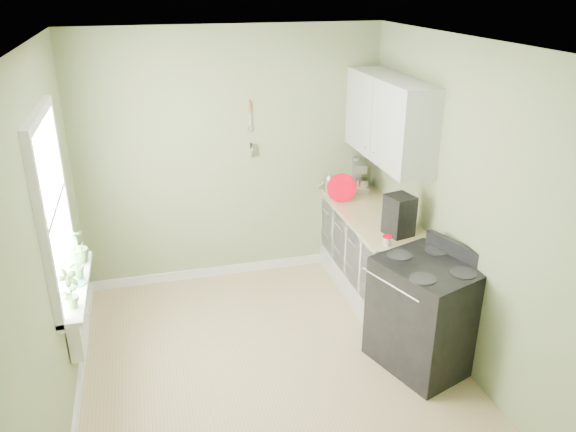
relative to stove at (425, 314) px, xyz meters
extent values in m
cube|color=tan|center=(-1.28, 0.21, -0.50)|extent=(3.20, 3.60, 0.02)
cube|color=white|center=(-1.28, 0.21, 2.22)|extent=(3.20, 3.60, 0.02)
cube|color=gray|center=(-1.28, 2.02, 0.86)|extent=(3.20, 0.02, 2.70)
cube|color=gray|center=(-2.89, 0.21, 0.86)|extent=(0.02, 3.60, 2.70)
cube|color=gray|center=(0.33, 0.21, 0.86)|extent=(0.02, 3.60, 2.70)
cube|color=silver|center=(0.02, 1.21, -0.05)|extent=(0.60, 1.60, 0.87)
cube|color=tan|center=(0.01, 1.21, 0.40)|extent=(0.64, 1.60, 0.04)
cube|color=silver|center=(0.15, 1.31, 1.36)|extent=(0.35, 1.40, 0.80)
cube|color=white|center=(-2.87, 0.51, 1.06)|extent=(0.02, 1.00, 1.30)
cube|color=white|center=(-2.85, 0.51, 1.75)|extent=(0.06, 1.14, 0.07)
cube|color=white|center=(-2.85, 0.51, 0.38)|extent=(0.06, 1.14, 0.07)
cube|color=white|center=(-2.85, 0.51, 1.06)|extent=(0.04, 1.00, 0.04)
cube|color=white|center=(-2.79, 0.51, 0.39)|extent=(0.18, 1.14, 0.04)
cube|color=white|center=(-2.82, 0.46, 0.06)|extent=(0.12, 0.50, 0.35)
cylinder|color=tan|center=(-1.08, 1.99, 1.39)|extent=(0.02, 0.02, 0.10)
cylinder|color=silver|center=(-1.08, 1.99, 1.27)|extent=(0.01, 0.01, 0.16)
cylinder|color=silver|center=(-1.08, 1.99, 0.93)|extent=(0.01, 0.14, 0.14)
cube|color=black|center=(0.00, 0.00, -0.02)|extent=(0.89, 0.96, 0.93)
cube|color=black|center=(0.00, 0.00, 0.46)|extent=(0.89, 0.96, 0.03)
cube|color=black|center=(0.30, 0.00, 0.53)|extent=(0.32, 0.76, 0.14)
cylinder|color=#B2B2B7|center=(-0.35, 0.00, 0.34)|extent=(0.24, 0.61, 0.02)
cube|color=#9F1F12|center=(-0.35, 0.10, 0.15)|extent=(0.09, 0.22, 0.39)
cube|color=#B2B2B7|center=(0.12, 1.87, 0.46)|extent=(0.24, 0.31, 0.07)
cube|color=#B2B2B7|center=(0.12, 1.99, 0.59)|extent=(0.12, 0.10, 0.20)
cube|color=#B2B2B7|center=(0.12, 1.89, 0.70)|extent=(0.19, 0.30, 0.09)
sphere|color=#B2B2B7|center=(0.12, 1.99, 0.73)|extent=(0.11, 0.11, 0.11)
cylinder|color=silver|center=(0.12, 1.82, 0.51)|extent=(0.15, 0.15, 0.13)
cylinder|color=silver|center=(-0.23, 1.93, 0.50)|extent=(0.11, 0.11, 0.15)
cone|color=silver|center=(-0.23, 1.93, 0.60)|extent=(0.11, 0.11, 0.04)
cylinder|color=silver|center=(-0.31, 1.93, 0.52)|extent=(0.10, 0.05, 0.08)
cube|color=black|center=(0.04, 0.70, 0.61)|extent=(0.27, 0.28, 0.38)
cylinder|color=black|center=(0.01, 0.70, 0.50)|extent=(0.12, 0.12, 0.13)
cylinder|color=red|center=(-0.19, 1.60, 0.58)|extent=(0.31, 0.17, 0.31)
cylinder|color=beige|center=(-0.16, 0.51, 0.46)|extent=(0.08, 0.08, 0.08)
cylinder|color=red|center=(-0.16, 0.51, 0.51)|extent=(0.08, 0.08, 0.01)
imported|color=#497B39|center=(-2.78, 0.15, 0.57)|extent=(0.20, 0.20, 0.32)
imported|color=#497B39|center=(-2.78, 0.60, 0.55)|extent=(0.18, 0.19, 0.27)
imported|color=#497B39|center=(-2.78, 0.89, 0.56)|extent=(0.23, 0.23, 0.30)
camera|label=1|loc=(-2.16, -3.61, 2.62)|focal=35.00mm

